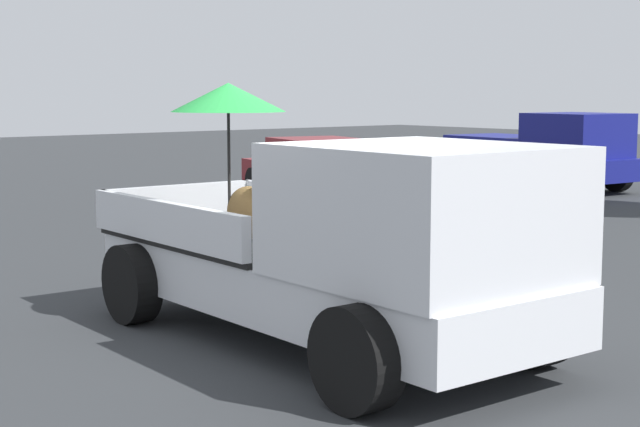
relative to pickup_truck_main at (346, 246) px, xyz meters
name	(u,v)px	position (x,y,z in m)	size (l,w,h in m)	color
ground_plane	(315,342)	(-0.45, 0.02, -0.97)	(80.00, 80.00, 0.00)	#2D3033
pickup_truck_main	(346,246)	(0.00, 0.00, 0.00)	(5.10, 2.37, 2.40)	black
pickup_truck_red	(544,152)	(-7.98, 13.15, -0.09)	(4.95, 2.53, 1.80)	black
parked_sedan_near	(319,167)	(-9.18, 7.28, -0.22)	(4.60, 2.74, 1.33)	black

